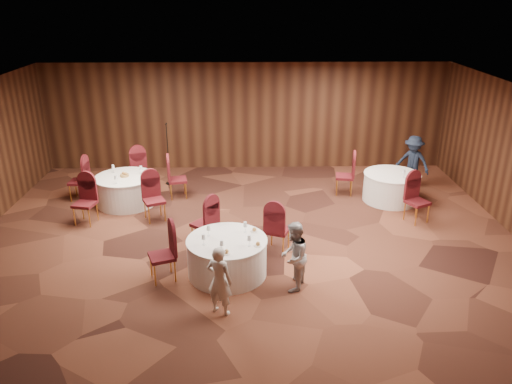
{
  "coord_description": "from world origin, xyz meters",
  "views": [
    {
      "loc": [
        -0.03,
        -9.73,
        5.13
      ],
      "look_at": [
        0.2,
        0.2,
        1.1
      ],
      "focal_mm": 35.0,
      "sensor_mm": 36.0,
      "label": 1
    }
  ],
  "objects_px": {
    "table_right": "(391,187)",
    "man_c": "(413,162)",
    "woman_b": "(294,257)",
    "table_main": "(227,257)",
    "mic_stand": "(169,166)",
    "woman_a": "(220,281)",
    "table_left": "(126,190)"
  },
  "relations": [
    {
      "from": "table_right",
      "to": "man_c",
      "type": "height_order",
      "value": "man_c"
    },
    {
      "from": "woman_b",
      "to": "table_right",
      "type": "bearing_deg",
      "value": 163.24
    },
    {
      "from": "table_main",
      "to": "mic_stand",
      "type": "distance_m",
      "value": 5.25
    },
    {
      "from": "table_right",
      "to": "woman_b",
      "type": "height_order",
      "value": "woman_b"
    },
    {
      "from": "table_right",
      "to": "woman_a",
      "type": "relative_size",
      "value": 1.14
    },
    {
      "from": "woman_a",
      "to": "table_right",
      "type": "bearing_deg",
      "value": -104.86
    },
    {
      "from": "man_c",
      "to": "mic_stand",
      "type": "bearing_deg",
      "value": -145.74
    },
    {
      "from": "woman_b",
      "to": "man_c",
      "type": "distance_m",
      "value": 6.28
    },
    {
      "from": "table_right",
      "to": "woman_a",
      "type": "distance_m",
      "value": 6.43
    },
    {
      "from": "woman_b",
      "to": "man_c",
      "type": "bearing_deg",
      "value": 162.12
    },
    {
      "from": "table_left",
      "to": "man_c",
      "type": "height_order",
      "value": "man_c"
    },
    {
      "from": "table_main",
      "to": "table_right",
      "type": "relative_size",
      "value": 1.07
    },
    {
      "from": "woman_a",
      "to": "table_left",
      "type": "bearing_deg",
      "value": -34.86
    },
    {
      "from": "mic_stand",
      "to": "woman_b",
      "type": "distance_m",
      "value": 6.24
    },
    {
      "from": "table_main",
      "to": "woman_a",
      "type": "relative_size",
      "value": 1.22
    },
    {
      "from": "table_left",
      "to": "man_c",
      "type": "relative_size",
      "value": 1.03
    },
    {
      "from": "table_left",
      "to": "woman_b",
      "type": "height_order",
      "value": "woman_b"
    },
    {
      "from": "table_main",
      "to": "table_left",
      "type": "relative_size",
      "value": 1.01
    },
    {
      "from": "mic_stand",
      "to": "woman_a",
      "type": "distance_m",
      "value": 6.42
    },
    {
      "from": "table_main",
      "to": "man_c",
      "type": "height_order",
      "value": "man_c"
    },
    {
      "from": "woman_b",
      "to": "man_c",
      "type": "xyz_separation_m",
      "value": [
        3.75,
        5.04,
        0.08
      ]
    },
    {
      "from": "table_left",
      "to": "mic_stand",
      "type": "relative_size",
      "value": 0.87
    },
    {
      "from": "table_main",
      "to": "table_right",
      "type": "bearing_deg",
      "value": 40.63
    },
    {
      "from": "woman_b",
      "to": "woman_a",
      "type": "bearing_deg",
      "value": -42.02
    },
    {
      "from": "woman_b",
      "to": "table_main",
      "type": "bearing_deg",
      "value": -94.75
    },
    {
      "from": "table_right",
      "to": "man_c",
      "type": "bearing_deg",
      "value": 48.76
    },
    {
      "from": "table_left",
      "to": "man_c",
      "type": "bearing_deg",
      "value": 7.29
    },
    {
      "from": "table_main",
      "to": "mic_stand",
      "type": "xyz_separation_m",
      "value": [
        -1.79,
        4.93,
        0.15
      ]
    },
    {
      "from": "table_left",
      "to": "table_main",
      "type": "bearing_deg",
      "value": -52.5
    },
    {
      "from": "woman_a",
      "to": "mic_stand",
      "type": "bearing_deg",
      "value": -48.15
    },
    {
      "from": "table_main",
      "to": "woman_b",
      "type": "relative_size",
      "value": 1.17
    },
    {
      "from": "table_right",
      "to": "table_left",
      "type": "bearing_deg",
      "value": -179.61
    }
  ]
}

